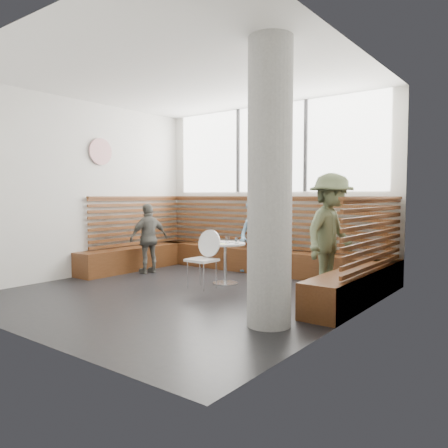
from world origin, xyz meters
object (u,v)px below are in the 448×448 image
Objects in this scene: concrete_column at (270,184)px; child_left at (149,238)px; cafe_chair at (205,254)px; cafe_table at (225,255)px; adult_man at (331,233)px; child_back at (255,238)px.

child_left is (-3.58, 1.52, -0.94)m from concrete_column.
cafe_chair is at bearing 91.39° from child_left.
cafe_table is 1.77m from adult_man.
cafe_table is at bearing 79.22° from cafe_chair.
child_back is 1.04× the size of child_left.
child_left is (-1.78, -0.05, 0.17)m from cafe_table.
child_left reaches higher than cafe_table.
concrete_column reaches higher than cafe_table.
adult_man reaches higher than cafe_table.
child_back is (-1.74, 0.56, -0.22)m from adult_man.
concrete_column is at bearing -29.78° from cafe_chair.
concrete_column is 3.46× the size of cafe_chair.
concrete_column is 2.45m from cafe_chair.
child_left is (-1.69, 0.38, 0.12)m from cafe_chair.
concrete_column is 2.63m from cafe_table.
child_left is at bearing -138.22° from child_back.
concrete_column is 4.65× the size of cafe_table.
child_back reaches higher than child_left.
cafe_chair is 2.00m from adult_man.
cafe_chair is at bearing -80.49° from child_back.
cafe_chair is (-1.89, 1.14, -1.06)m from concrete_column.
child_back is at bearing 94.18° from cafe_table.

